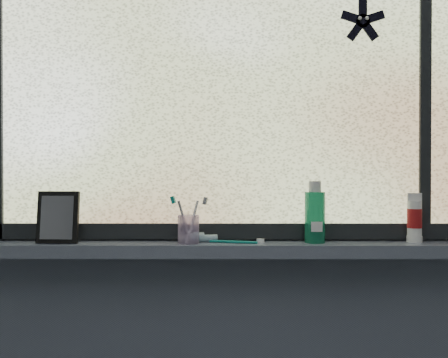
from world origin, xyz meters
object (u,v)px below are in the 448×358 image
object	(u,v)px
vanity_mirror	(58,217)
cream_tube	(415,216)
mouthwash_bottle	(315,212)
toothbrush_cup	(188,229)

from	to	relation	value
vanity_mirror	cream_tube	bearing A→B (deg)	3.93
mouthwash_bottle	cream_tube	size ratio (longest dim) A/B	1.44
mouthwash_bottle	toothbrush_cup	bearing A→B (deg)	-177.72
mouthwash_bottle	cream_tube	bearing A→B (deg)	1.41
toothbrush_cup	mouthwash_bottle	bearing A→B (deg)	2.28
vanity_mirror	mouthwash_bottle	distance (m)	0.80
cream_tube	toothbrush_cup	bearing A→B (deg)	-178.10
mouthwash_bottle	cream_tube	xyz separation A→B (m)	(0.31, 0.01, -0.01)
mouthwash_bottle	cream_tube	distance (m)	0.31
toothbrush_cup	cream_tube	xyz separation A→B (m)	(0.71, 0.02, 0.04)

